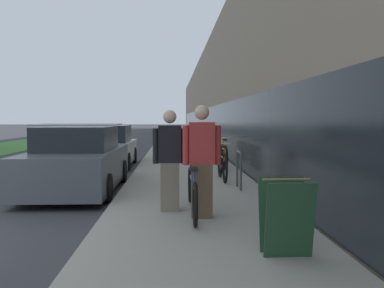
{
  "coord_description": "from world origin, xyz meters",
  "views": [
    {
      "loc": [
        4.27,
        -5.48,
        1.74
      ],
      "look_at": [
        5.07,
        12.5,
        0.64
      ],
      "focal_mm": 40.0,
      "sensor_mm": 36.0,
      "label": 1
    }
  ],
  "objects_px": {
    "bike_rack_hoop": "(239,166)",
    "cruiser_bike_middle": "(224,156)",
    "person_bystander": "(170,160)",
    "cruiser_bike_farthest": "(217,150)",
    "sandwich_board_sign": "(286,216)",
    "person_rider": "(202,161)",
    "cruiser_bike_nearest": "(222,165)",
    "parked_sedan_curbside": "(78,162)",
    "vintage_roadster_curbside": "(108,148)",
    "tandem_bicycle": "(192,192)"
  },
  "relations": [
    {
      "from": "cruiser_bike_nearest",
      "to": "parked_sedan_curbside",
      "type": "xyz_separation_m",
      "value": [
        -3.51,
        -0.71,
        0.17
      ]
    },
    {
      "from": "cruiser_bike_nearest",
      "to": "vintage_roadster_curbside",
      "type": "bearing_deg",
      "value": 128.68
    },
    {
      "from": "sandwich_board_sign",
      "to": "person_bystander",
      "type": "bearing_deg",
      "value": 119.37
    },
    {
      "from": "person_bystander",
      "to": "parked_sedan_curbside",
      "type": "distance_m",
      "value": 3.62
    },
    {
      "from": "cruiser_bike_farthest",
      "to": "parked_sedan_curbside",
      "type": "height_order",
      "value": "parked_sedan_curbside"
    },
    {
      "from": "tandem_bicycle",
      "to": "person_rider",
      "type": "distance_m",
      "value": 0.64
    },
    {
      "from": "person_rider",
      "to": "cruiser_bike_middle",
      "type": "height_order",
      "value": "person_rider"
    },
    {
      "from": "cruiser_bike_farthest",
      "to": "sandwich_board_sign",
      "type": "distance_m",
      "value": 10.82
    },
    {
      "from": "cruiser_bike_farthest",
      "to": "vintage_roadster_curbside",
      "type": "relative_size",
      "value": 0.45
    },
    {
      "from": "bike_rack_hoop",
      "to": "cruiser_bike_nearest",
      "type": "xyz_separation_m",
      "value": [
        -0.22,
        1.32,
        -0.13
      ]
    },
    {
      "from": "bike_rack_hoop",
      "to": "person_rider",
      "type": "bearing_deg",
      "value": -110.28
    },
    {
      "from": "person_bystander",
      "to": "cruiser_bike_farthest",
      "type": "xyz_separation_m",
      "value": [
        1.66,
        8.39,
        -0.47
      ]
    },
    {
      "from": "cruiser_bike_middle",
      "to": "cruiser_bike_nearest",
      "type": "bearing_deg",
      "value": -97.48
    },
    {
      "from": "sandwich_board_sign",
      "to": "cruiser_bike_nearest",
      "type": "bearing_deg",
      "value": 90.44
    },
    {
      "from": "tandem_bicycle",
      "to": "cruiser_bike_middle",
      "type": "relative_size",
      "value": 1.39
    },
    {
      "from": "tandem_bicycle",
      "to": "parked_sedan_curbside",
      "type": "xyz_separation_m",
      "value": [
        -2.56,
        3.08,
        0.2
      ]
    },
    {
      "from": "cruiser_bike_nearest",
      "to": "vintage_roadster_curbside",
      "type": "height_order",
      "value": "vintage_roadster_curbside"
    },
    {
      "from": "person_rider",
      "to": "sandwich_board_sign",
      "type": "xyz_separation_m",
      "value": [
        0.86,
        -1.9,
        -0.45
      ]
    },
    {
      "from": "tandem_bicycle",
      "to": "bike_rack_hoop",
      "type": "xyz_separation_m",
      "value": [
        1.17,
        2.47,
        0.15
      ]
    },
    {
      "from": "sandwich_board_sign",
      "to": "vintage_roadster_curbside",
      "type": "height_order",
      "value": "vintage_roadster_curbside"
    },
    {
      "from": "cruiser_bike_middle",
      "to": "vintage_roadster_curbside",
      "type": "relative_size",
      "value": 0.45
    },
    {
      "from": "tandem_bicycle",
      "to": "sandwich_board_sign",
      "type": "distance_m",
      "value": 2.43
    },
    {
      "from": "cruiser_bike_farthest",
      "to": "vintage_roadster_curbside",
      "type": "bearing_deg",
      "value": -174.93
    },
    {
      "from": "person_rider",
      "to": "sandwich_board_sign",
      "type": "relative_size",
      "value": 2.0
    },
    {
      "from": "bike_rack_hoop",
      "to": "cruiser_bike_nearest",
      "type": "height_order",
      "value": "cruiser_bike_nearest"
    },
    {
      "from": "tandem_bicycle",
      "to": "person_rider",
      "type": "xyz_separation_m",
      "value": [
        0.14,
        -0.32,
        0.54
      ]
    },
    {
      "from": "cruiser_bike_farthest",
      "to": "parked_sedan_curbside",
      "type": "xyz_separation_m",
      "value": [
        -3.85,
        -5.52,
        0.16
      ]
    },
    {
      "from": "cruiser_bike_middle",
      "to": "person_bystander",
      "type": "bearing_deg",
      "value": -105.2
    },
    {
      "from": "person_bystander",
      "to": "cruiser_bike_farthest",
      "type": "relative_size",
      "value": 0.95
    },
    {
      "from": "person_rider",
      "to": "sandwich_board_sign",
      "type": "distance_m",
      "value": 2.13
    },
    {
      "from": "person_bystander",
      "to": "cruiser_bike_nearest",
      "type": "relative_size",
      "value": 0.94
    },
    {
      "from": "cruiser_bike_farthest",
      "to": "tandem_bicycle",
      "type": "bearing_deg",
      "value": -98.54
    },
    {
      "from": "cruiser_bike_middle",
      "to": "sandwich_board_sign",
      "type": "bearing_deg",
      "value": -91.88
    },
    {
      "from": "person_bystander",
      "to": "sandwich_board_sign",
      "type": "xyz_separation_m",
      "value": [
        1.37,
        -2.43,
        -0.42
      ]
    },
    {
      "from": "cruiser_bike_middle",
      "to": "cruiser_bike_farthest",
      "type": "bearing_deg",
      "value": 89.53
    },
    {
      "from": "bike_rack_hoop",
      "to": "parked_sedan_curbside",
      "type": "height_order",
      "value": "parked_sedan_curbside"
    },
    {
      "from": "sandwich_board_sign",
      "to": "parked_sedan_curbside",
      "type": "bearing_deg",
      "value": 123.86
    },
    {
      "from": "cruiser_bike_nearest",
      "to": "person_rider",
      "type": "bearing_deg",
      "value": -101.14
    },
    {
      "from": "cruiser_bike_middle",
      "to": "parked_sedan_curbside",
      "type": "distance_m",
      "value": 4.99
    },
    {
      "from": "tandem_bicycle",
      "to": "parked_sedan_curbside",
      "type": "distance_m",
      "value": 4.01
    },
    {
      "from": "tandem_bicycle",
      "to": "cruiser_bike_nearest",
      "type": "height_order",
      "value": "cruiser_bike_nearest"
    },
    {
      "from": "bike_rack_hoop",
      "to": "person_bystander",
      "type": "bearing_deg",
      "value": -124.27
    },
    {
      "from": "cruiser_bike_middle",
      "to": "bike_rack_hoop",
      "type": "bearing_deg",
      "value": -91.54
    },
    {
      "from": "person_rider",
      "to": "cruiser_bike_farthest",
      "type": "xyz_separation_m",
      "value": [
        1.15,
        8.92,
        -0.51
      ]
    },
    {
      "from": "cruiser_bike_nearest",
      "to": "sandwich_board_sign",
      "type": "xyz_separation_m",
      "value": [
        0.05,
        -6.01,
        0.06
      ]
    },
    {
      "from": "cruiser_bike_nearest",
      "to": "sandwich_board_sign",
      "type": "bearing_deg",
      "value": -89.56
    },
    {
      "from": "person_rider",
      "to": "cruiser_bike_farthest",
      "type": "height_order",
      "value": "person_rider"
    },
    {
      "from": "parked_sedan_curbside",
      "to": "person_bystander",
      "type": "bearing_deg",
      "value": -52.67
    },
    {
      "from": "tandem_bicycle",
      "to": "person_bystander",
      "type": "height_order",
      "value": "person_bystander"
    },
    {
      "from": "bike_rack_hoop",
      "to": "cruiser_bike_middle",
      "type": "bearing_deg",
      "value": 88.46
    }
  ]
}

